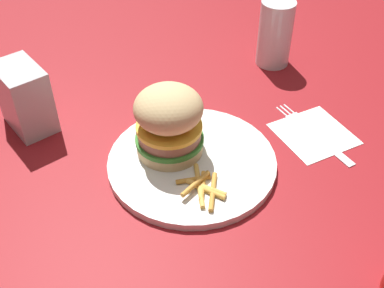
# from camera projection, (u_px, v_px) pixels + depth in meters

# --- Properties ---
(ground_plane) EXTENTS (1.60, 1.60, 0.00)m
(ground_plane) POSITION_uv_depth(u_px,v_px,m) (196.00, 148.00, 0.75)
(ground_plane) COLOR maroon
(plate) EXTENTS (0.25, 0.25, 0.01)m
(plate) POSITION_uv_depth(u_px,v_px,m) (192.00, 162.00, 0.72)
(plate) COLOR white
(plate) RESTS_ON ground_plane
(sandwich) EXTENTS (0.10, 0.10, 0.11)m
(sandwich) POSITION_uv_depth(u_px,v_px,m) (169.00, 121.00, 0.69)
(sandwich) COLOR tan
(sandwich) RESTS_ON plate
(fries_pile) EXTENTS (0.08, 0.07, 0.01)m
(fries_pile) POSITION_uv_depth(u_px,v_px,m) (203.00, 187.00, 0.67)
(fries_pile) COLOR gold
(fries_pile) RESTS_ON plate
(napkin) EXTENTS (0.13, 0.13, 0.00)m
(napkin) POSITION_uv_depth(u_px,v_px,m) (314.00, 134.00, 0.77)
(napkin) COLOR white
(napkin) RESTS_ON ground_plane
(fork) EXTENTS (0.17, 0.05, 0.00)m
(fork) POSITION_uv_depth(u_px,v_px,m) (313.00, 132.00, 0.77)
(fork) COLOR silver
(fork) RESTS_ON napkin
(drink_glass) EXTENTS (0.06, 0.06, 0.12)m
(drink_glass) POSITION_uv_depth(u_px,v_px,m) (275.00, 37.00, 0.90)
(drink_glass) COLOR silver
(drink_glass) RESTS_ON ground_plane
(napkin_dispenser) EXTENTS (0.09, 0.06, 0.11)m
(napkin_dispenser) POSITION_uv_depth(u_px,v_px,m) (25.00, 98.00, 0.76)
(napkin_dispenser) COLOR #B7BABF
(napkin_dispenser) RESTS_ON ground_plane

